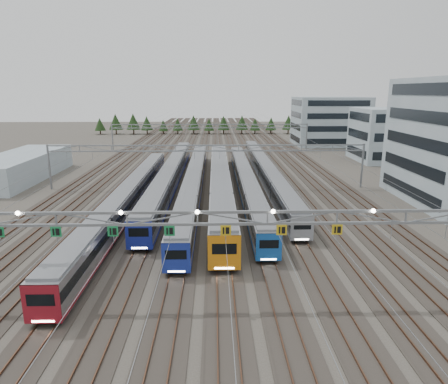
{
  "coord_description": "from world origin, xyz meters",
  "views": [
    {
      "loc": [
        1.43,
        -30.31,
        17.17
      ],
      "look_at": [
        2.64,
        23.36,
        3.5
      ],
      "focal_mm": 32.0,
      "sensor_mm": 36.0,
      "label": 1
    }
  ],
  "objects_px": {
    "west_shed": "(21,167)",
    "train_b": "(171,174)",
    "train_e": "(246,181)",
    "train_c": "(194,180)",
    "gantry_mid": "(207,153)",
    "gantry_far": "(210,129)",
    "train_f": "(265,171)",
    "gantry_near": "(197,221)",
    "depot_bldg_north": "(329,121)",
    "train_d": "(220,180)",
    "train_a": "(129,197)",
    "depot_bldg_mid": "(385,135)"
  },
  "relations": [
    {
      "from": "train_a",
      "to": "depot_bldg_mid",
      "type": "height_order",
      "value": "depot_bldg_mid"
    },
    {
      "from": "train_a",
      "to": "train_e",
      "type": "bearing_deg",
      "value": 30.56
    },
    {
      "from": "train_b",
      "to": "train_e",
      "type": "bearing_deg",
      "value": -20.62
    },
    {
      "from": "gantry_near",
      "to": "gantry_mid",
      "type": "bearing_deg",
      "value": 89.93
    },
    {
      "from": "train_a",
      "to": "train_e",
      "type": "distance_m",
      "value": 20.9
    },
    {
      "from": "train_e",
      "to": "depot_bldg_north",
      "type": "bearing_deg",
      "value": 63.04
    },
    {
      "from": "train_f",
      "to": "train_c",
      "type": "bearing_deg",
      "value": -149.43
    },
    {
      "from": "gantry_far",
      "to": "depot_bldg_mid",
      "type": "bearing_deg",
      "value": -20.44
    },
    {
      "from": "train_b",
      "to": "west_shed",
      "type": "bearing_deg",
      "value": 168.15
    },
    {
      "from": "gantry_far",
      "to": "west_shed",
      "type": "distance_m",
      "value": 52.22
    },
    {
      "from": "train_b",
      "to": "train_c",
      "type": "bearing_deg",
      "value": -42.96
    },
    {
      "from": "gantry_near",
      "to": "west_shed",
      "type": "bearing_deg",
      "value": 127.37
    },
    {
      "from": "gantry_far",
      "to": "depot_bldg_north",
      "type": "distance_m",
      "value": 41.35
    },
    {
      "from": "train_d",
      "to": "west_shed",
      "type": "relative_size",
      "value": 2.11
    },
    {
      "from": "train_e",
      "to": "west_shed",
      "type": "distance_m",
      "value": 45.55
    },
    {
      "from": "gantry_mid",
      "to": "gantry_far",
      "type": "height_order",
      "value": "same"
    },
    {
      "from": "gantry_near",
      "to": "depot_bldg_north",
      "type": "bearing_deg",
      "value": 68.86
    },
    {
      "from": "train_e",
      "to": "train_f",
      "type": "distance_m",
      "value": 9.94
    },
    {
      "from": "train_c",
      "to": "train_f",
      "type": "height_order",
      "value": "train_c"
    },
    {
      "from": "gantry_mid",
      "to": "west_shed",
      "type": "relative_size",
      "value": 1.88
    },
    {
      "from": "train_b",
      "to": "gantry_near",
      "type": "bearing_deg",
      "value": -81.02
    },
    {
      "from": "train_f",
      "to": "west_shed",
      "type": "bearing_deg",
      "value": 176.9
    },
    {
      "from": "gantry_far",
      "to": "depot_bldg_mid",
      "type": "relative_size",
      "value": 3.52
    },
    {
      "from": "west_shed",
      "to": "train_b",
      "type": "bearing_deg",
      "value": -11.85
    },
    {
      "from": "train_b",
      "to": "gantry_mid",
      "type": "bearing_deg",
      "value": -18.63
    },
    {
      "from": "gantry_far",
      "to": "depot_bldg_north",
      "type": "bearing_deg",
      "value": 20.99
    },
    {
      "from": "west_shed",
      "to": "train_d",
      "type": "bearing_deg",
      "value": -17.75
    },
    {
      "from": "train_c",
      "to": "west_shed",
      "type": "height_order",
      "value": "west_shed"
    },
    {
      "from": "gantry_mid",
      "to": "gantry_far",
      "type": "bearing_deg",
      "value": 90.0
    },
    {
      "from": "train_d",
      "to": "west_shed",
      "type": "height_order",
      "value": "west_shed"
    },
    {
      "from": "gantry_mid",
      "to": "depot_bldg_north",
      "type": "height_order",
      "value": "depot_bldg_north"
    },
    {
      "from": "train_b",
      "to": "train_d",
      "type": "height_order",
      "value": "train_d"
    },
    {
      "from": "train_f",
      "to": "gantry_near",
      "type": "relative_size",
      "value": 1.21
    },
    {
      "from": "train_f",
      "to": "depot_bldg_north",
      "type": "height_order",
      "value": "depot_bldg_north"
    },
    {
      "from": "train_a",
      "to": "train_f",
      "type": "relative_size",
      "value": 0.9
    },
    {
      "from": "gantry_near",
      "to": "gantry_far",
      "type": "bearing_deg",
      "value": 89.97
    },
    {
      "from": "west_shed",
      "to": "train_a",
      "type": "bearing_deg",
      "value": -40.32
    },
    {
      "from": "train_c",
      "to": "gantry_near",
      "type": "xyz_separation_m",
      "value": [
        2.2,
        -38.2,
        5.06
      ]
    },
    {
      "from": "train_b",
      "to": "depot_bldg_mid",
      "type": "relative_size",
      "value": 4.06
    },
    {
      "from": "train_f",
      "to": "depot_bldg_north",
      "type": "xyz_separation_m",
      "value": [
        27.34,
        53.75,
        5.62
      ]
    },
    {
      "from": "train_b",
      "to": "gantry_mid",
      "type": "xyz_separation_m",
      "value": [
        6.75,
        -2.28,
        4.25
      ]
    },
    {
      "from": "gantry_far",
      "to": "west_shed",
      "type": "height_order",
      "value": "gantry_far"
    },
    {
      "from": "train_c",
      "to": "gantry_mid",
      "type": "bearing_deg",
      "value": 40.42
    },
    {
      "from": "gantry_mid",
      "to": "depot_bldg_north",
      "type": "distance_m",
      "value": 71.19
    },
    {
      "from": "train_c",
      "to": "gantry_far",
      "type": "distance_m",
      "value": 47.17
    },
    {
      "from": "train_d",
      "to": "train_e",
      "type": "height_order",
      "value": "train_d"
    },
    {
      "from": "gantry_mid",
      "to": "west_shed",
      "type": "bearing_deg",
      "value": 166.89
    },
    {
      "from": "gantry_far",
      "to": "train_f",
      "type": "bearing_deg",
      "value": -73.89
    },
    {
      "from": "train_c",
      "to": "train_f",
      "type": "relative_size",
      "value": 1.0
    },
    {
      "from": "train_e",
      "to": "west_shed",
      "type": "relative_size",
      "value": 2.04
    }
  ]
}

